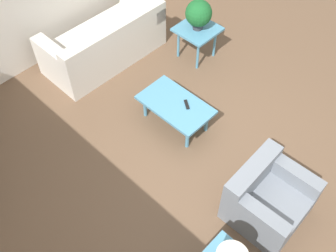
{
  "coord_description": "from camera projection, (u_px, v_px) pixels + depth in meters",
  "views": [
    {
      "loc": [
        -1.79,
        2.32,
        4.23
      ],
      "look_at": [
        0.29,
        0.16,
        0.55
      ],
      "focal_mm": 42.0,
      "sensor_mm": 36.0,
      "label": 1
    }
  ],
  "objects": [
    {
      "name": "armchair",
      "position": [
        267.0,
        198.0,
        4.42
      ],
      "size": [
        0.79,
        0.86,
        0.7
      ],
      "rotation": [
        0.0,
        0.0,
        -1.55
      ],
      "color": "slate",
      "rests_on": "ground_plane"
    },
    {
      "name": "ground_plane",
      "position": [
        192.0,
        157.0,
        5.12
      ],
      "size": [
        14.0,
        14.0,
        0.0
      ],
      "primitive_type": "plane",
      "color": "brown"
    },
    {
      "name": "coffee_table",
      "position": [
        175.0,
        106.0,
        5.23
      ],
      "size": [
        0.99,
        0.58,
        0.39
      ],
      "color": "teal",
      "rests_on": "ground_plane"
    },
    {
      "name": "remote_control",
      "position": [
        187.0,
        104.0,
        5.17
      ],
      "size": [
        0.15,
        0.12,
        0.02
      ],
      "color": "black",
      "rests_on": "coffee_table"
    },
    {
      "name": "potted_plant",
      "position": [
        199.0,
        14.0,
        5.76
      ],
      "size": [
        0.4,
        0.4,
        0.47
      ],
      "color": "#333338",
      "rests_on": "side_table_plant"
    },
    {
      "name": "sofa",
      "position": [
        105.0,
        43.0,
        6.1
      ],
      "size": [
        0.9,
        1.9,
        0.79
      ],
      "rotation": [
        0.0,
        0.0,
        1.56
      ],
      "color": "silver",
      "rests_on": "ground_plane"
    },
    {
      "name": "side_table_plant",
      "position": [
        197.0,
        32.0,
        6.02
      ],
      "size": [
        0.59,
        0.59,
        0.54
      ],
      "color": "teal",
      "rests_on": "ground_plane"
    }
  ]
}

